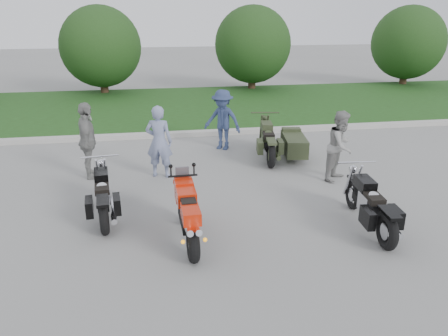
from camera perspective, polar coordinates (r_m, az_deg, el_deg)
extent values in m
plane|color=gray|center=(8.37, -2.72, -7.11)|extent=(80.00, 80.00, 0.00)
cube|color=#B3B1A9|center=(13.94, -5.66, 4.43)|extent=(60.00, 0.30, 0.15)
cube|color=#276221|center=(17.96, -6.60, 7.96)|extent=(60.00, 8.00, 0.14)
cylinder|color=#3F2B1C|center=(21.26, -15.41, 10.73)|extent=(0.36, 0.36, 1.20)
sphere|color=#1E3C15|center=(21.07, -15.82, 15.01)|extent=(3.60, 3.60, 3.60)
cylinder|color=#3F2B1C|center=(21.69, 3.67, 11.57)|extent=(0.36, 0.36, 1.20)
sphere|color=#1E3C15|center=(21.51, 3.76, 15.79)|extent=(3.60, 3.60, 3.60)
cylinder|color=#3F2B1C|center=(24.73, 22.42, 11.19)|extent=(0.36, 0.36, 1.20)
sphere|color=#1E3C15|center=(24.57, 22.93, 14.86)|extent=(3.60, 3.60, 3.60)
torus|color=black|center=(7.05, -4.06, -10.03)|extent=(0.20, 0.60, 0.59)
torus|color=black|center=(8.27, -5.28, -5.33)|extent=(0.13, 0.57, 0.57)
cube|color=black|center=(7.50, -4.73, -6.08)|extent=(0.29, 0.87, 0.33)
cube|color=red|center=(7.59, -4.98, -3.62)|extent=(0.34, 0.53, 0.25)
cube|color=red|center=(7.03, -4.37, -6.00)|extent=(0.30, 0.53, 0.21)
cube|color=black|center=(7.27, -4.68, -4.42)|extent=(0.26, 0.34, 0.10)
cube|color=red|center=(7.93, -5.26, -2.86)|extent=(0.34, 0.39, 0.38)
cylinder|color=silver|center=(6.85, -4.62, -8.16)|extent=(0.12, 0.44, 0.21)
cylinder|color=silver|center=(6.87, -3.50, -8.07)|extent=(0.12, 0.44, 0.21)
torus|color=black|center=(8.10, -15.38, -6.32)|extent=(0.23, 0.65, 0.64)
torus|color=black|center=(9.53, -15.52, -2.38)|extent=(0.18, 0.61, 0.60)
cube|color=black|center=(8.78, -15.51, -3.69)|extent=(0.32, 1.14, 0.13)
cube|color=silver|center=(8.75, -15.55, -3.24)|extent=(0.32, 0.45, 0.33)
cube|color=black|center=(8.91, -15.74, -1.00)|extent=(0.32, 0.54, 0.21)
cube|color=black|center=(8.55, -15.65, -2.57)|extent=(0.31, 0.49, 0.11)
cube|color=black|center=(7.96, -15.60, -4.15)|extent=(0.26, 0.53, 0.06)
cylinder|color=silver|center=(8.53, -14.26, -5.26)|extent=(0.20, 1.03, 0.09)
torus|color=black|center=(7.85, 20.54, -7.77)|extent=(0.21, 0.66, 0.65)
torus|color=black|center=(9.16, 16.46, -3.35)|extent=(0.16, 0.62, 0.61)
cube|color=black|center=(8.46, 18.40, -4.87)|extent=(0.30, 1.16, 0.13)
cube|color=silver|center=(8.43, 18.46, -4.39)|extent=(0.32, 0.45, 0.34)
cube|color=black|center=(8.57, 17.92, -1.97)|extent=(0.31, 0.55, 0.21)
cube|color=black|center=(8.24, 18.97, -3.71)|extent=(0.30, 0.50, 0.11)
cube|color=black|center=(7.71, 20.85, -5.49)|extent=(0.25, 0.54, 0.06)
cylinder|color=silver|center=(8.31, 20.28, -6.59)|extent=(0.18, 1.06, 0.10)
torus|color=black|center=(11.09, 6.16, 1.70)|extent=(0.27, 0.70, 0.68)
torus|color=black|center=(12.67, 5.27, 3.99)|extent=(0.21, 0.65, 0.64)
cube|color=black|center=(11.85, 5.70, 3.34)|extent=(0.39, 1.23, 0.14)
cube|color=#313B22|center=(11.82, 5.71, 3.71)|extent=(0.36, 0.49, 0.35)
cube|color=#313B22|center=(12.04, 5.60, 5.40)|extent=(0.36, 0.59, 0.22)
cube|color=black|center=(11.63, 5.83, 4.35)|extent=(0.35, 0.54, 0.12)
cube|color=#313B22|center=(10.98, 6.23, 3.49)|extent=(0.30, 0.58, 0.06)
cylinder|color=#313B22|center=(11.58, 6.76, 2.17)|extent=(0.26, 1.11, 0.10)
cube|color=#313B22|center=(11.86, 9.13, 3.10)|extent=(0.74, 1.37, 0.45)
torus|color=black|center=(11.94, 10.29, 2.54)|extent=(0.20, 0.57, 0.56)
imported|color=#7E87AB|center=(10.42, -8.47, 3.42)|extent=(0.72, 0.57, 1.74)
imported|color=gray|center=(10.50, 15.00, 2.82)|extent=(1.01, 1.00, 1.65)
imported|color=navy|center=(12.42, -0.20, 6.30)|extent=(1.27, 1.15, 1.71)
imported|color=gray|center=(10.70, -17.37, 3.38)|extent=(0.54, 1.10, 1.82)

